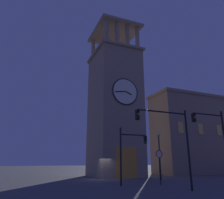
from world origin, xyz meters
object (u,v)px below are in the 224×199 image
traffic_signal_mid (216,135)px  traffic_signal_far (172,133)px  adjacent_wing_building (197,134)px  traffic_signal_near (130,148)px  no_horn_sign (159,157)px  street_lamp (159,147)px  clocktower (114,108)px

traffic_signal_mid → traffic_signal_far: bearing=3.6°
adjacent_wing_building → traffic_signal_near: (20.27, 12.09, -3.63)m
traffic_signal_mid → traffic_signal_far: (4.95, 0.31, -0.09)m
adjacent_wing_building → no_horn_sign: adjacent_wing_building is taller
traffic_signal_far → street_lamp: (-4.89, -8.88, -0.40)m
clocktower → no_horn_sign: 14.85m
adjacent_wing_building → traffic_signal_near: size_ratio=3.24×
adjacent_wing_building → street_lamp: (14.34, 8.41, -3.19)m
adjacent_wing_building → street_lamp: 16.93m
traffic_signal_far → street_lamp: size_ratio=1.11×
traffic_signal_far → no_horn_sign: bearing=-111.9°
clocktower → no_horn_sign: (0.69, 12.60, -7.82)m
traffic_signal_mid → street_lamp: traffic_signal_mid is taller
traffic_signal_near → street_lamp: bearing=-148.2°
traffic_signal_near → clocktower: bearing=-106.6°
street_lamp → adjacent_wing_building: bearing=-149.6°
traffic_signal_near → traffic_signal_far: (-1.04, 5.20, 0.84)m
adjacent_wing_building → traffic_signal_far: size_ratio=2.77×
adjacent_wing_building → traffic_signal_near: 23.88m
traffic_signal_far → no_horn_sign: (-1.82, -4.53, -1.70)m
traffic_signal_near → adjacent_wing_building: bearing=-149.2°
no_horn_sign → traffic_signal_mid: bearing=126.6°
clocktower → traffic_signal_near: clocktower is taller
traffic_signal_near → traffic_signal_mid: (-6.00, 4.89, 0.93)m
clocktower → traffic_signal_mid: (-2.44, 16.81, -6.04)m
traffic_signal_mid → no_horn_sign: 5.54m
traffic_signal_near → traffic_signal_mid: 7.79m
adjacent_wing_building → street_lamp: adjacent_wing_building is taller
clocktower → street_lamp: clocktower is taller
street_lamp → no_horn_sign: street_lamp is taller
adjacent_wing_building → street_lamp: size_ratio=3.09×
clocktower → traffic_signal_mid: size_ratio=4.08×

